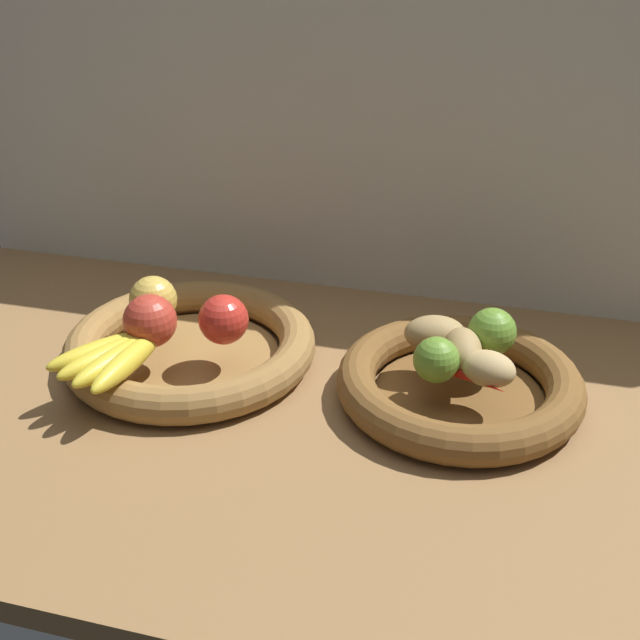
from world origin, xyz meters
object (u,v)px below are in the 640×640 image
at_px(potato_oblong, 435,334).
at_px(potato_large, 463,349).
at_px(lime_near, 436,360).
at_px(apple_red_right, 223,320).
at_px(lime_far, 492,332).
at_px(apple_red_front, 150,321).
at_px(chili_pepper, 462,374).
at_px(fruit_bowl_left, 191,346).
at_px(fruit_bowl_right, 459,383).
at_px(banana_bunch_front, 117,355).
at_px(apple_golden_left, 153,300).
at_px(potato_small, 488,369).

bearing_deg(potato_oblong, potato_large, -37.87).
bearing_deg(potato_large, lime_near, -123.69).
height_order(apple_red_right, lime_far, apple_red_right).
xyz_separation_m(apple_red_front, chili_pepper, (0.41, 0.01, -0.02)).
relative_size(apple_red_right, chili_pepper, 0.55).
bearing_deg(apple_red_right, potato_oblong, 10.49).
xyz_separation_m(potato_large, chili_pepper, (0.00, -0.04, -0.01)).
bearing_deg(fruit_bowl_left, apple_red_right, -18.86).
xyz_separation_m(fruit_bowl_right, apple_red_front, (-0.41, -0.05, 0.06)).
relative_size(apple_red_right, banana_bunch_front, 0.40).
height_order(apple_golden_left, lime_near, apple_golden_left).
bearing_deg(banana_bunch_front, lime_near, 10.09).
relative_size(potato_small, chili_pepper, 0.55).
height_order(apple_red_front, lime_near, apple_red_front).
xyz_separation_m(fruit_bowl_right, apple_golden_left, (-0.43, 0.01, 0.06)).
bearing_deg(apple_red_front, apple_golden_left, 112.13).
bearing_deg(potato_oblong, chili_pepper, -58.31).
bearing_deg(apple_red_right, potato_large, 3.72).
bearing_deg(fruit_bowl_right, potato_small, -45.00).
xyz_separation_m(potato_oblong, potato_small, (0.07, -0.07, -0.00)).
height_order(fruit_bowl_left, apple_red_front, apple_red_front).
height_order(fruit_bowl_right, potato_oblong, potato_oblong).
height_order(fruit_bowl_right, chili_pepper, chili_pepper).
relative_size(fruit_bowl_left, banana_bunch_front, 2.07).
distance_m(apple_red_front, potato_large, 0.41).
bearing_deg(apple_red_right, fruit_bowl_left, 161.14).
relative_size(fruit_bowl_right, lime_far, 5.07).
relative_size(fruit_bowl_left, potato_large, 4.43).
height_order(banana_bunch_front, chili_pepper, banana_bunch_front).
relative_size(lime_near, lime_far, 0.91).
distance_m(fruit_bowl_right, potato_small, 0.07).
height_order(potato_large, lime_far, lime_far).
bearing_deg(banana_bunch_front, apple_golden_left, 92.98).
relative_size(apple_red_front, potato_small, 1.05).
bearing_deg(apple_red_right, apple_red_front, -160.51).
bearing_deg(chili_pepper, apple_red_right, -156.64).
distance_m(potato_oblong, lime_near, 0.07).
bearing_deg(fruit_bowl_left, potato_small, -4.88).
height_order(potato_large, potato_small, potato_large).
height_order(fruit_bowl_left, apple_golden_left, apple_golden_left).
bearing_deg(apple_red_front, fruit_bowl_right, 7.39).
bearing_deg(lime_near, banana_bunch_front, -169.91).
bearing_deg(apple_red_front, fruit_bowl_left, 59.44).
xyz_separation_m(potato_small, chili_pepper, (-0.03, -0.00, -0.01)).
relative_size(fruit_bowl_left, potato_small, 5.16).
distance_m(fruit_bowl_left, lime_far, 0.41).
bearing_deg(fruit_bowl_left, banana_bunch_front, -113.98).
bearing_deg(lime_far, banana_bunch_front, -161.27).
height_order(apple_red_right, apple_red_front, apple_red_front).
distance_m(potato_large, chili_pepper, 0.04).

